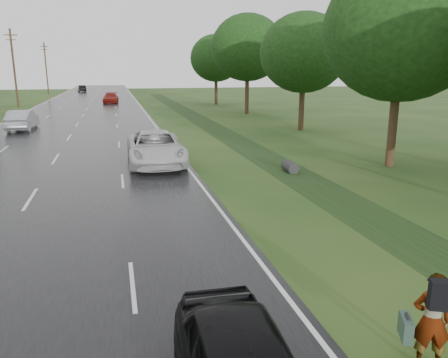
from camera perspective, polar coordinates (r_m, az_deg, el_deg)
name	(u,v)px	position (r m, az deg, el deg)	size (l,w,h in m)	color
road	(85,112)	(54.69, -17.65, 8.39)	(14.00, 180.00, 0.04)	black
edge_stripe_east	(143,110)	(54.69, -10.51, 8.84)	(0.12, 180.00, 0.01)	silver
edge_stripe_west	(24,113)	(55.51, -24.68, 7.88)	(0.12, 180.00, 0.01)	silver
center_line	(85,111)	(54.69, -17.65, 8.42)	(0.12, 180.00, 0.01)	silver
drainage_ditch	(241,143)	(29.64, 2.18, 4.74)	(2.20, 120.00, 0.56)	black
utility_pole_far	(14,67)	(65.58, -25.75, 13.07)	(1.60, 0.26, 10.00)	#362416
utility_pole_distant	(46,68)	(95.20, -22.21, 13.32)	(1.60, 0.26, 10.00)	#362416
tree_east_b	(402,31)	(23.78, 22.20, 17.51)	(7.60, 7.60, 10.11)	#362416
tree_east_c	(304,53)	(36.56, 10.39, 15.90)	(7.00, 7.00, 9.29)	#362416
tree_east_d	(248,48)	(49.59, 3.09, 16.75)	(8.00, 8.00, 10.76)	#362416
tree_east_f	(216,58)	(63.01, -1.06, 15.50)	(7.20, 7.20, 9.62)	#362416
pedestrian	(431,319)	(8.26, 25.38, -16.23)	(0.83, 0.87, 1.71)	#A5998C
white_pickup	(156,148)	(23.13, -8.93, 4.06)	(2.83, 6.13, 1.70)	silver
silver_sedan	(22,120)	(39.61, -24.86, 7.01)	(1.71, 4.91, 1.62)	#96999F
far_car_red	(111,98)	(67.46, -14.57, 10.21)	(2.07, 5.09, 1.48)	maroon
far_car_dark	(82,89)	(102.88, -18.09, 11.17)	(1.53, 4.39, 1.45)	black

